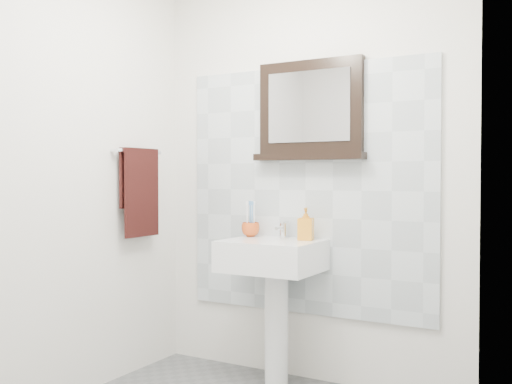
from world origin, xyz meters
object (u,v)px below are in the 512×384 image
toothbrush_cup (251,229)px  soap_dispenser (306,224)px  framed_mirror (310,113)px  hand_towel (140,185)px  pedestal_sink (273,271)px

toothbrush_cup → soap_dispenser: bearing=-2.0°
framed_mirror → hand_towel: framed_mirror is taller
soap_dispenser → framed_mirror: size_ratio=0.27×
framed_mirror → hand_towel: bearing=-157.9°
soap_dispenser → framed_mirror: bearing=85.2°
pedestal_sink → hand_towel: (-0.83, -0.21, 0.50)m
pedestal_sink → soap_dispenser: size_ratio=5.05×
toothbrush_cup → framed_mirror: size_ratio=0.16×
framed_mirror → hand_towel: size_ratio=1.27×
soap_dispenser → pedestal_sink: bearing=-163.2°
pedestal_sink → soap_dispenser: 0.34m
framed_mirror → pedestal_sink: bearing=-129.2°
soap_dispenser → hand_towel: (-0.99, -0.31, 0.22)m
framed_mirror → soap_dispenser: bearing=-80.8°
hand_towel → toothbrush_cup: bearing=28.0°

